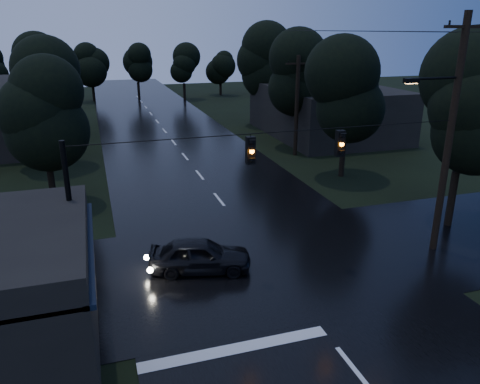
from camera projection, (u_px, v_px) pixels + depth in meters
main_road at (185, 157)px, 35.93m from camera, size 12.00×120.00×0.02m
cross_street at (269, 262)px, 19.74m from camera, size 60.00×9.00×0.02m
building_far_right at (326, 111)px, 42.80m from camera, size 10.00×14.00×4.40m
building_far_left at (0, 113)px, 40.10m from camera, size 10.00×16.00×5.00m
utility_pole_main at (448, 133)px, 19.22m from camera, size 3.50×0.30×10.00m
utility_pole_far at (297, 105)px, 35.22m from camera, size 2.00×0.30×7.50m
anchor_pole_left at (73, 228)px, 15.71m from camera, size 0.18×0.18×6.00m
span_signals at (296, 146)px, 17.26m from camera, size 15.00×0.37×1.12m
tree_corner_near at (467, 105)px, 21.51m from camera, size 4.48×4.48×9.44m
tree_left_a at (42, 111)px, 24.43m from camera, size 3.92×3.92×8.26m
tree_left_b at (41, 87)px, 31.33m from camera, size 4.20×4.20×8.85m
tree_left_c at (42, 70)px, 40.03m from camera, size 4.48×4.48×9.44m
tree_right_a at (347, 91)px, 29.45m from camera, size 4.20×4.20×8.85m
tree_right_b at (303, 73)px, 36.69m from camera, size 4.48×4.48×9.44m
tree_right_c at (265, 60)px, 45.73m from camera, size 4.76×4.76×10.03m
car at (200, 255)px, 18.84m from camera, size 4.38×2.62×1.40m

